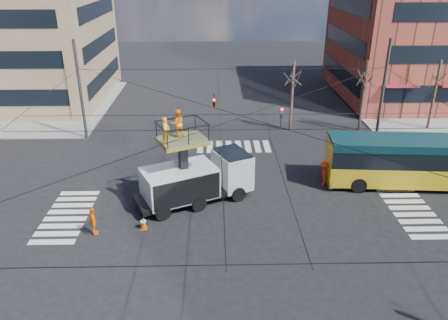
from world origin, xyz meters
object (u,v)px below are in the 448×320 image
at_px(city_bus, 424,161).
at_px(worker_ground, 93,221).
at_px(traffic_cone, 143,223).
at_px(flagger, 324,173).
at_px(utility_truck, 197,171).

bearing_deg(city_bus, worker_ground, -160.99).
height_order(city_bus, traffic_cone, city_bus).
bearing_deg(traffic_cone, flagger, 24.16).
distance_m(traffic_cone, flagger, 11.97).
xyz_separation_m(worker_ground, flagger, (13.46, 5.35, 0.02)).
relative_size(utility_truck, flagger, 4.43).
xyz_separation_m(traffic_cone, worker_ground, (-2.54, -0.46, 0.45)).
relative_size(city_bus, traffic_cone, 17.16).
xyz_separation_m(city_bus, flagger, (-6.30, 0.19, -0.90)).
distance_m(traffic_cone, worker_ground, 2.62).
relative_size(city_bus, flagger, 7.46).
xyz_separation_m(city_bus, traffic_cone, (-17.21, -4.71, -1.37)).
bearing_deg(flagger, worker_ground, -63.48).
relative_size(traffic_cone, worker_ground, 0.44).
xyz_separation_m(traffic_cone, flagger, (10.92, 4.90, 0.47)).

